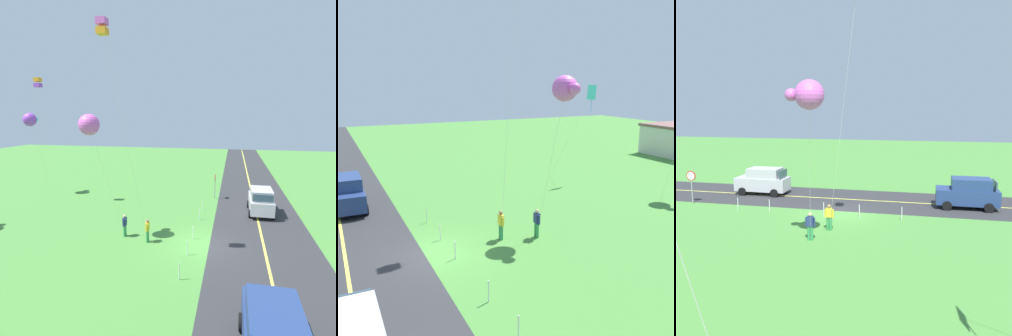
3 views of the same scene
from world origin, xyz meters
The scene contains 17 objects.
ground_plane centered at (0.00, 0.00, -0.05)m, with size 120.00×120.00×0.10m, color #478438.
asphalt_road centered at (0.00, -4.00, 0.00)m, with size 120.00×7.00×0.00m, color #2D2D30.
road_centre_stripe centered at (0.00, -4.00, 0.01)m, with size 120.00×0.16×0.00m, color #E5E04C.
car_suv_foreground centered at (7.66, -4.33, 1.15)m, with size 4.40×2.12×2.24m.
car_parked_west_near centered at (-8.91, -3.33, 1.15)m, with size 4.40×2.12×2.24m.
stop_sign centered at (11.60, -0.10, 1.80)m, with size 0.76×0.08×2.56m.
person_adult_near centered at (0.35, 5.48, 0.86)m, with size 0.58×0.22×1.60m.
person_adult_companion centered at (-0.24, 3.64, 0.86)m, with size 0.58×0.22×1.60m.
kite_red_low centered at (-0.30, 7.51, 7.86)m, with size 1.90×2.73×8.56m.
kite_blue_mid centered at (-2.22, 5.47, 13.22)m, with size 2.28×2.13×13.70m.
kite_green_far centered at (9.19, 19.29, 8.09)m, with size 2.46×1.40×8.79m.
kite_pink_drift centered at (6.63, 16.19, 11.49)m, with size 0.56×0.56×11.96m.
fence_post_0 centered at (-4.37, 0.70, 0.45)m, with size 0.05×0.05×0.90m, color silver.
fence_post_1 centered at (-1.56, 0.70, 0.45)m, with size 0.05×0.05×0.90m, color silver.
fence_post_2 centered at (0.92, 0.70, 0.45)m, with size 0.05×0.05×0.90m, color silver.
fence_post_3 centered at (4.91, 0.70, 0.45)m, with size 0.05×0.05×0.90m, color silver.
fence_post_4 centered at (7.35, 0.70, 0.45)m, with size 0.05×0.05×0.90m, color silver.
Camera 1 is at (-18.10, -1.80, 8.35)m, focal length 31.18 mm.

